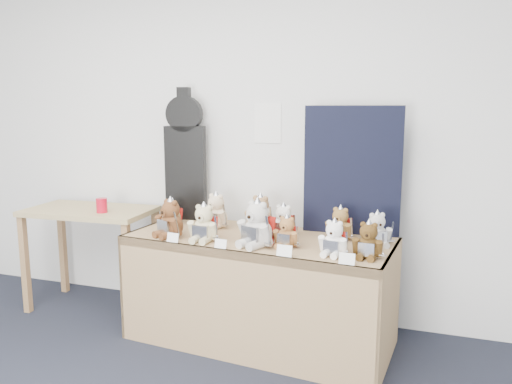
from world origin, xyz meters
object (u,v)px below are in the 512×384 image
(teddy_front_end, at_px, (368,242))
(display_table, at_px, (255,263))
(teddy_front_centre, at_px, (257,226))
(teddy_front_left, at_px, (204,225))
(teddy_back_end, at_px, (377,231))
(guitar_case, at_px, (185,156))
(teddy_back_centre_right, at_px, (283,222))
(teddy_front_right, at_px, (287,233))
(teddy_back_far_left, at_px, (172,213))
(red_cup, at_px, (102,205))
(teddy_front_far_right, at_px, (334,240))
(teddy_back_left, at_px, (216,212))
(teddy_back_centre_left, at_px, (260,215))
(side_table, at_px, (90,224))
(teddy_back_right, at_px, (340,225))
(teddy_front_far_left, at_px, (170,220))

(teddy_front_end, bearing_deg, display_table, 171.78)
(teddy_front_centre, bearing_deg, teddy_front_left, -157.95)
(display_table, relative_size, teddy_back_end, 7.57)
(guitar_case, relative_size, teddy_front_centre, 3.05)
(display_table, distance_m, teddy_back_centre_right, 0.33)
(teddy_front_right, relative_size, teddy_back_far_left, 1.07)
(display_table, height_order, teddy_back_centre_right, teddy_back_centre_right)
(red_cup, relative_size, teddy_front_end, 0.45)
(teddy_front_centre, xyz_separation_m, teddy_front_far_right, (0.50, -0.04, -0.04))
(teddy_front_end, relative_size, teddy_back_left, 0.86)
(teddy_back_centre_right, bearing_deg, teddy_back_far_left, 179.43)
(display_table, height_order, teddy_front_far_right, teddy_front_far_right)
(teddy_front_right, distance_m, teddy_back_centre_left, 0.46)
(red_cup, distance_m, teddy_front_centre, 1.36)
(display_table, xyz_separation_m, guitar_case, (-0.71, 0.42, 0.66))
(display_table, bearing_deg, teddy_back_end, 13.43)
(side_table, xyz_separation_m, teddy_front_left, (1.15, -0.35, 0.17))
(side_table, bearing_deg, teddy_front_left, -19.80)
(display_table, relative_size, teddy_front_centre, 5.54)
(side_table, height_order, teddy_back_centre_right, teddy_back_centre_right)
(guitar_case, bearing_deg, teddy_back_end, -21.33)
(teddy_front_centre, distance_m, teddy_back_centre_left, 0.41)
(red_cup, height_order, teddy_front_centre, teddy_front_centre)
(display_table, relative_size, teddy_front_far_right, 7.62)
(guitar_case, bearing_deg, teddy_front_left, -63.84)
(teddy_front_end, distance_m, teddy_back_right, 0.42)
(guitar_case, bearing_deg, teddy_front_far_right, -35.19)
(teddy_front_right, height_order, teddy_back_far_left, teddy_front_right)
(teddy_back_left, distance_m, teddy_back_end, 1.17)
(teddy_back_right, bearing_deg, side_table, -167.66)
(teddy_front_far_left, relative_size, teddy_back_left, 1.02)
(teddy_back_centre_right, xyz_separation_m, teddy_back_end, (0.63, -0.03, -0.00))
(guitar_case, distance_m, teddy_back_left, 0.54)
(teddy_front_right, bearing_deg, teddy_back_left, 159.75)
(display_table, bearing_deg, teddy_front_right, -17.40)
(display_table, distance_m, teddy_front_right, 0.37)
(guitar_case, bearing_deg, red_cup, -160.17)
(teddy_back_left, height_order, teddy_back_far_left, teddy_back_left)
(teddy_back_left, relative_size, teddy_back_centre_right, 1.15)
(side_table, bearing_deg, teddy_back_left, -1.58)
(teddy_front_centre, height_order, teddy_back_centre_left, teddy_front_centre)
(teddy_back_left, xyz_separation_m, teddy_back_right, (0.91, -0.05, -0.02))
(teddy_front_end, relative_size, teddy_back_far_left, 1.16)
(teddy_back_centre_left, bearing_deg, teddy_back_right, 5.41)
(teddy_front_right, xyz_separation_m, teddy_back_centre_left, (-0.29, 0.35, 0.03))
(teddy_back_end, bearing_deg, teddy_back_centre_left, 144.30)
(red_cup, xyz_separation_m, teddy_front_far_left, (0.70, -0.22, -0.01))
(red_cup, relative_size, teddy_front_left, 0.39)
(teddy_front_end, bearing_deg, teddy_back_left, 165.25)
(teddy_front_right, bearing_deg, teddy_back_end, 29.73)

